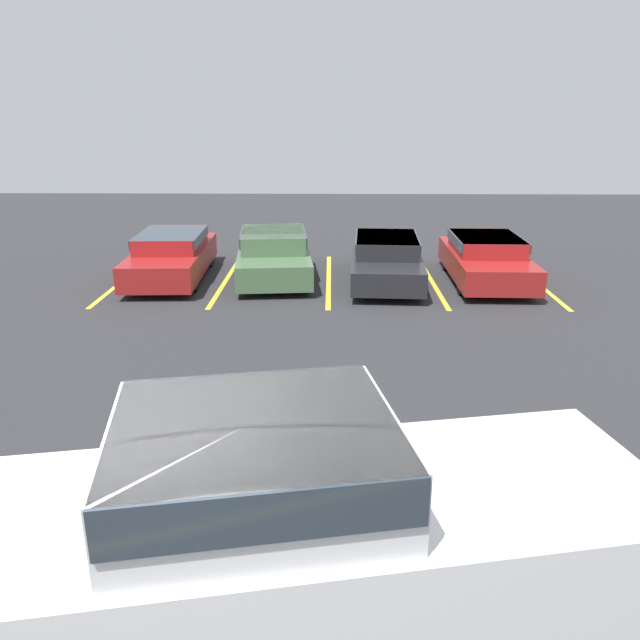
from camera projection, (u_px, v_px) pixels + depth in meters
name	position (u px, v px, depth m)	size (l,w,h in m)	color
ground_plane	(135.00, 637.00, 5.23)	(60.00, 60.00, 0.00)	#2D2D30
stall_stripe_a	(126.00, 278.00, 16.51)	(0.12, 5.42, 0.01)	yellow
stall_stripe_b	(227.00, 279.00, 16.47)	(0.12, 5.42, 0.01)	yellow
stall_stripe_c	(329.00, 279.00, 16.42)	(0.12, 5.42, 0.01)	yellow
stall_stripe_d	(431.00, 280.00, 16.37)	(0.12, 5.42, 0.01)	yellow
stall_stripe_e	(534.00, 280.00, 16.33)	(0.12, 5.42, 0.01)	yellow
pickup_truck	(296.00, 523.00, 5.17)	(6.47, 3.20, 1.91)	white
parked_sedan_a	(172.00, 254.00, 16.38)	(1.93, 4.54, 1.21)	maroon
parked_sedan_b	(274.00, 253.00, 16.44)	(2.24, 4.43, 1.23)	#4C6B47
parked_sedan_c	(386.00, 257.00, 16.07)	(1.96, 4.54, 1.16)	#232326
parked_sedan_d	(486.00, 257.00, 16.04)	(1.90, 4.29, 1.18)	maroon
wheel_stop_curb	(380.00, 250.00, 19.64)	(1.69, 0.20, 0.14)	#B7B2A8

